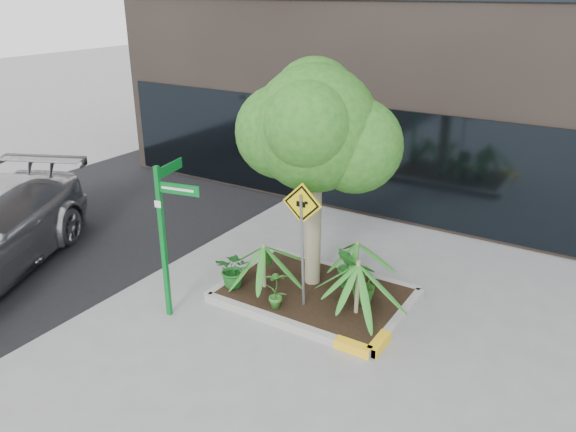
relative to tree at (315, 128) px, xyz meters
The scene contains 13 objects.
ground 3.11m from the tree, 87.25° to the right, with size 80.00×80.00×0.00m, color gray.
asphalt_road 7.18m from the tree, behind, with size 7.00×80.00×0.01m, color black.
planter 2.98m from the tree, 52.40° to the right, with size 3.35×2.36×0.15m.
tree is the anchor object (origin of this frame).
palm_front 2.39m from the tree, 25.83° to the right, with size 1.09×1.09×1.21m.
palm_left 2.28m from the tree, 134.61° to the right, with size 0.98×0.98×1.09m.
palm_back 2.36m from the tree, 42.90° to the left, with size 0.85×0.85×0.94m.
shrub_a 2.94m from the tree, 140.43° to the right, with size 0.63×0.63×0.70m, color #1C6220.
shrub_b 2.78m from the tree, 10.03° to the right, with size 0.41×0.41×0.73m, color #28601C.
shrub_c 2.79m from the tree, 92.63° to the right, with size 0.39×0.39×0.74m, color #2F7123.
shrub_d 2.58m from the tree, 11.50° to the left, with size 0.45×0.45×0.82m, color #19591B.
street_sign_post 2.95m from the tree, 127.99° to the right, with size 0.88×0.78×2.68m.
cattle_sign 1.68m from the tree, 71.95° to the right, with size 0.69×0.21×2.25m.
Camera 1 is at (4.49, -7.51, 5.24)m, focal length 35.00 mm.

